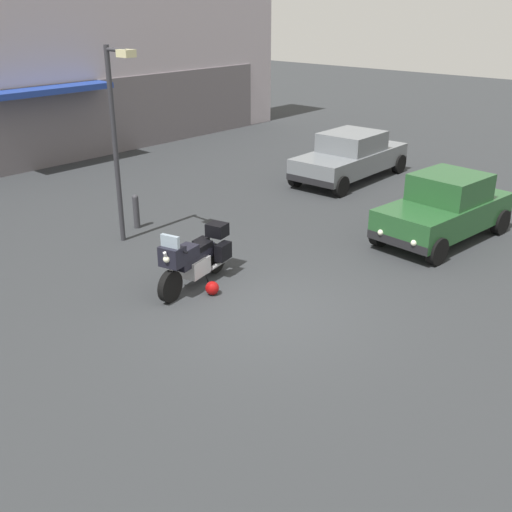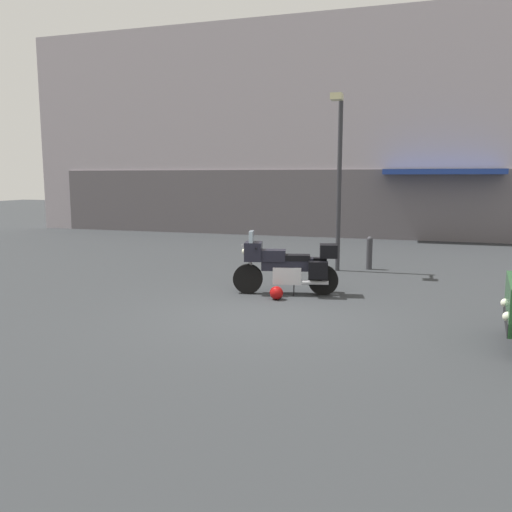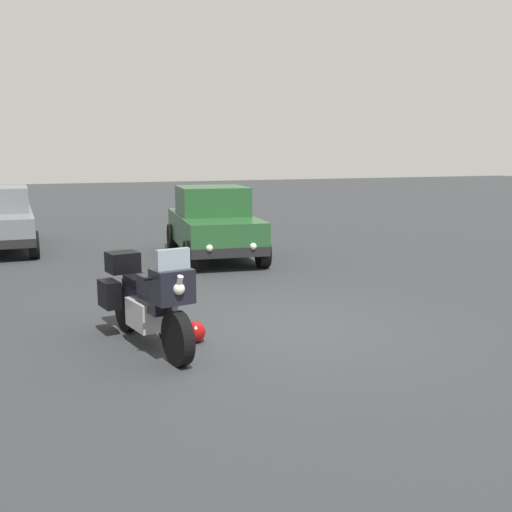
% 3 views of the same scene
% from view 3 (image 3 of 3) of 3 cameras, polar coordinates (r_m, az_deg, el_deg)
% --- Properties ---
extents(ground_plane, '(80.00, 80.00, 0.00)m').
position_cam_3_polar(ground_plane, '(8.56, 2.45, -6.82)').
color(ground_plane, '#2D3033').
extents(motorcycle, '(2.24, 1.00, 1.36)m').
position_cam_3_polar(motorcycle, '(7.79, -10.13, -3.93)').
color(motorcycle, black).
rests_on(motorcycle, ground).
extents(helmet, '(0.28, 0.28, 0.28)m').
position_cam_3_polar(helmet, '(7.96, -5.77, -7.12)').
color(helmet, '#990C0C').
rests_on(helmet, ground).
extents(car_hatchback_near, '(3.98, 2.11, 1.64)m').
position_cam_3_polar(car_hatchback_near, '(14.02, -4.05, 3.13)').
color(car_hatchback_near, '#235128').
rests_on(car_hatchback_near, ground).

